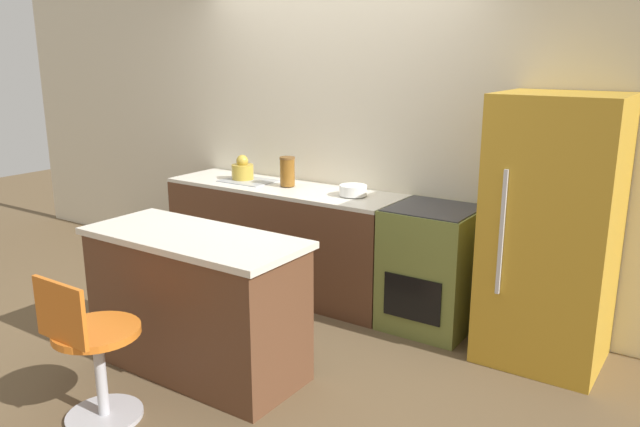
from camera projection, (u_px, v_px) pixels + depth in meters
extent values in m
plane|color=brown|center=(290.00, 308.00, 4.89)|extent=(14.00, 14.00, 0.00)
cube|color=beige|center=(335.00, 134.00, 5.08)|extent=(8.00, 0.06, 2.60)
cube|color=brown|center=(283.00, 240.00, 5.21)|extent=(2.06, 0.59, 0.86)
cube|color=silver|center=(282.00, 188.00, 5.09)|extent=(2.06, 0.59, 0.03)
cube|color=#9EA3A8|center=(248.00, 181.00, 5.28)|extent=(0.44, 0.33, 0.01)
cube|color=brown|center=(197.00, 306.00, 3.86)|extent=(1.37, 0.58, 0.85)
cube|color=silver|center=(193.00, 238.00, 3.75)|extent=(1.42, 0.62, 0.04)
cube|color=olive|center=(431.00, 268.00, 4.47)|extent=(0.61, 0.59, 0.89)
cube|color=black|center=(412.00, 299.00, 4.27)|extent=(0.43, 0.01, 0.31)
cube|color=#333338|center=(434.00, 208.00, 4.36)|extent=(0.58, 0.56, 0.01)
cube|color=gold|center=(551.00, 232.00, 3.90)|extent=(0.75, 0.67, 1.71)
cube|color=silver|center=(502.00, 233.00, 3.72)|extent=(0.02, 0.02, 0.77)
cylinder|color=#B7B7BC|center=(105.00, 415.00, 3.43)|extent=(0.41, 0.41, 0.02)
cylinder|color=#B7B7BC|center=(101.00, 377.00, 3.37)|extent=(0.06, 0.06, 0.49)
cylinder|color=orange|center=(97.00, 332.00, 3.30)|extent=(0.46, 0.46, 0.04)
cube|color=orange|center=(60.00, 313.00, 3.10)|extent=(0.39, 0.02, 0.32)
cylinder|color=#B29333|center=(243.00, 172.00, 5.32)|extent=(0.19, 0.19, 0.13)
sphere|color=#B29333|center=(242.00, 161.00, 5.29)|extent=(0.10, 0.10, 0.10)
cylinder|color=white|center=(353.00, 190.00, 4.73)|extent=(0.21, 0.21, 0.08)
cylinder|color=brown|center=(287.00, 172.00, 5.05)|extent=(0.12, 0.12, 0.22)
cylinder|color=brown|center=(287.00, 158.00, 5.02)|extent=(0.13, 0.13, 0.02)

